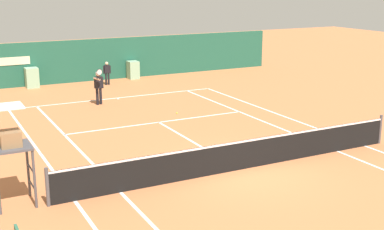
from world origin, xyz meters
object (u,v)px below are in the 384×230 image
at_px(player_on_baseline, 99,85).
at_px(ball_kid_left_post, 107,72).
at_px(tennis_ball_by_sideline, 177,113).
at_px(tennis_ball_mid_court, 282,137).
at_px(umpire_chair, 10,142).

xyz_separation_m(player_on_baseline, ball_kid_left_post, (1.93, 4.59, -0.20)).
relative_size(ball_kid_left_post, tennis_ball_by_sideline, 19.54).
height_order(ball_kid_left_post, tennis_ball_by_sideline, ball_kid_left_post).
relative_size(player_on_baseline, ball_kid_left_post, 1.37).
bearing_deg(ball_kid_left_post, tennis_ball_mid_court, 106.73).
bearing_deg(tennis_ball_by_sideline, player_on_baseline, 127.23).
height_order(umpire_chair, tennis_ball_mid_court, umpire_chair).
bearing_deg(umpire_chair, ball_kid_left_post, 153.22).
xyz_separation_m(umpire_chair, tennis_ball_mid_court, (10.01, 1.69, -1.71)).
bearing_deg(player_on_baseline, ball_kid_left_post, -125.16).
xyz_separation_m(ball_kid_left_post, tennis_ball_mid_court, (2.54, -13.11, -0.73)).
relative_size(umpire_chair, tennis_ball_mid_court, 39.82).
relative_size(player_on_baseline, tennis_ball_mid_court, 26.85).
height_order(umpire_chair, player_on_baseline, umpire_chair).
height_order(ball_kid_left_post, tennis_ball_mid_court, ball_kid_left_post).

